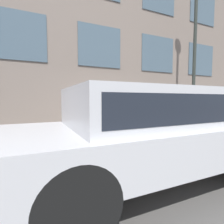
{
  "coord_description": "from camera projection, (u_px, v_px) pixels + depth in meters",
  "views": [
    {
      "loc": [
        -3.84,
        2.3,
        1.4
      ],
      "look_at": [
        0.75,
        0.19,
        1.04
      ],
      "focal_mm": 28.0,
      "sensor_mm": 36.0,
      "label": 1
    }
  ],
  "objects": [
    {
      "name": "fire_hydrant",
      "position": [
        123.0,
        128.0,
        5.01
      ],
      "size": [
        0.38,
        0.48,
        0.85
      ],
      "color": "gold",
      "rests_on": "sidewalk"
    },
    {
      "name": "person",
      "position": [
        101.0,
        117.0,
        5.17
      ],
      "size": [
        0.29,
        0.19,
        1.22
      ],
      "rotation": [
        0.0,
        0.0,
        2.7
      ],
      "color": "#998466",
      "rests_on": "sidewalk"
    },
    {
      "name": "parked_truck_silver_near",
      "position": [
        154.0,
        126.0,
        2.99
      ],
      "size": [
        1.92,
        4.78,
        1.58
      ],
      "color": "black",
      "rests_on": "ground_plane"
    },
    {
      "name": "sidewalk",
      "position": [
        113.0,
        141.0,
        5.54
      ],
      "size": [
        2.21,
        60.0,
        0.15
      ],
      "color": "gray",
      "rests_on": "ground_plane"
    },
    {
      "name": "street_lamp",
      "position": [
        195.0,
        37.0,
        6.52
      ],
      "size": [
        0.36,
        0.36,
        5.83
      ],
      "color": "#2D332D",
      "rests_on": "sidewalk"
    },
    {
      "name": "ground_plane",
      "position": [
        131.0,
        153.0,
        4.54
      ],
      "size": [
        80.0,
        80.0,
        0.0
      ],
      "primitive_type": "plane",
      "color": "#514F4C"
    }
  ]
}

